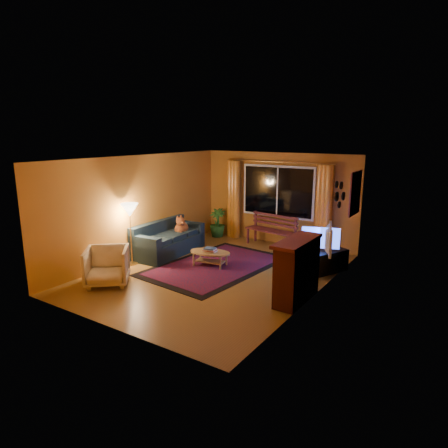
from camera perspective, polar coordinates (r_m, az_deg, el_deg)
The scene contains 22 objects.
floor at distance 8.86m, azimuth -1.08°, elevation -7.06°, with size 4.50×6.00×0.02m, color brown.
ceiling at distance 8.34m, azimuth -1.15°, elevation 9.43°, with size 4.50×6.00×0.02m, color white.
wall_back at distance 11.08m, azimuth 7.75°, elevation 3.63°, with size 4.50×0.02×2.50m, color #C27B2B.
wall_left at distance 9.94m, azimuth -11.92°, elevation 2.40°, with size 0.02×6.00×2.50m, color #C27B2B.
wall_right at distance 7.50m, azimuth 13.28°, elevation -1.07°, with size 0.02×6.00×2.50m, color #C27B2B.
window at distance 10.99m, azimuth 7.63°, elevation 4.62°, with size 2.00×0.02×1.30m, color black.
curtain_rod at distance 10.87m, azimuth 7.65°, elevation 8.76°, with size 0.03×0.03×3.20m, color #BF8C3F.
curtain_left at distance 11.63m, azimuth 1.44°, elevation 3.53°, with size 0.36×0.36×2.24m, color orange.
curtain_right at distance 10.48m, azimuth 14.08°, elevation 2.10°, with size 0.36×0.36×2.24m, color orange.
bench at distance 10.88m, azimuth 6.69°, elevation -2.08°, with size 1.46×0.43×0.44m, color #551E1F.
potted_plant at distance 11.80m, azimuth -0.94°, elevation 0.18°, with size 0.46×0.46×0.83m, color #235B1E.
sofa at distance 10.21m, azimuth -7.90°, elevation -2.00°, with size 0.87×2.02×0.82m, color #182831.
dog at distance 10.46m, azimuth -6.10°, elevation -0.27°, with size 0.32×0.44×0.48m, color #9F4E25, non-canonical shape.
armchair at distance 8.43m, azimuth -16.39°, elevation -5.55°, with size 0.82×0.77×0.85m, color beige.
floor_lamp at distance 9.47m, azimuth -13.17°, elevation -1.46°, with size 0.24×0.24×1.44m, color #BF8C3F.
rug at distance 9.29m, azimuth -1.17°, elevation -5.95°, with size 2.12×3.34×0.02m, color maroon.
coffee_table at distance 9.24m, azimuth -2.00°, elevation -4.98°, with size 0.97×0.97×0.35m, color #AC874E.
tv_console at distance 9.07m, azimuth 14.05°, elevation -5.30°, with size 0.39×1.16×0.48m, color black.
television at distance 8.92m, azimuth 14.24°, elevation -2.02°, with size 1.02×0.13×0.59m, color black.
fireplace at distance 7.41m, azimuth 10.39°, elevation -6.75°, with size 0.40×1.20×1.10m, color maroon.
mirror_cluster at distance 8.62m, azimuth 16.18°, elevation 4.30°, with size 0.06×0.60×0.56m, color black, non-canonical shape.
painting at distance 9.73m, azimuth 18.23°, elevation 4.20°, with size 0.04×0.76×0.96m, color #E9470D.
Camera 1 is at (4.72, -6.86, 3.02)m, focal length 32.00 mm.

